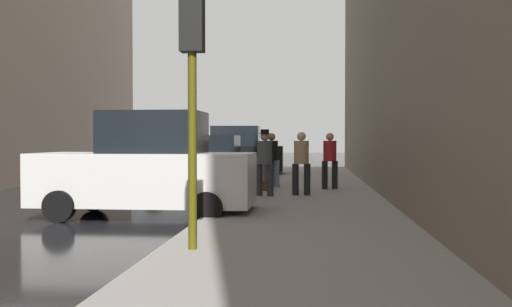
% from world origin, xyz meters
% --- Properties ---
extents(ground_plane, '(120.00, 120.00, 0.00)m').
position_xyz_m(ground_plane, '(0.00, 0.00, 0.00)').
color(ground_plane, black).
extents(sidewalk, '(4.00, 40.00, 0.15)m').
position_xyz_m(sidewalk, '(6.00, 0.00, 0.07)').
color(sidewalk, gray).
rests_on(sidewalk, ground_plane).
extents(parked_white_van, '(4.60, 2.06, 2.25)m').
position_xyz_m(parked_white_van, '(2.65, 0.07, 1.03)').
color(parked_white_van, silver).
rests_on(parked_white_van, ground_plane).
extents(parked_gray_coupe, '(4.21, 2.08, 1.79)m').
position_xyz_m(parked_gray_coupe, '(2.65, 6.58, 0.85)').
color(parked_gray_coupe, slate).
rests_on(parked_gray_coupe, ground_plane).
extents(parked_black_suv, '(4.66, 2.18, 2.25)m').
position_xyz_m(parked_black_suv, '(2.65, 13.35, 1.03)').
color(parked_black_suv, black).
rests_on(parked_black_suv, ground_plane).
extents(fire_hydrant, '(0.42, 0.22, 0.70)m').
position_xyz_m(fire_hydrant, '(4.45, 7.87, 0.50)').
color(fire_hydrant, red).
rests_on(fire_hydrant, sidewalk).
extents(traffic_light, '(0.32, 0.32, 3.60)m').
position_xyz_m(traffic_light, '(4.50, -4.10, 2.76)').
color(traffic_light, '#514C0F').
rests_on(traffic_light, sidewalk).
extents(pedestrian_with_beanie, '(0.53, 0.50, 1.78)m').
position_xyz_m(pedestrian_with_beanie, '(4.89, 3.39, 1.14)').
color(pedestrian_with_beanie, '#333338').
rests_on(pedestrian_with_beanie, sidewalk).
extents(pedestrian_in_jeans, '(0.52, 0.45, 1.71)m').
position_xyz_m(pedestrian_in_jeans, '(4.88, 6.35, 1.10)').
color(pedestrian_in_jeans, '#728CB2').
rests_on(pedestrian_in_jeans, sidewalk).
extents(pedestrian_in_tan_coat, '(0.52, 0.46, 1.71)m').
position_xyz_m(pedestrian_in_tan_coat, '(5.87, 3.68, 1.10)').
color(pedestrian_in_tan_coat, black).
rests_on(pedestrian_in_tan_coat, sidewalk).
extents(pedestrian_in_red_jacket, '(0.53, 0.49, 1.71)m').
position_xyz_m(pedestrian_in_red_jacket, '(6.70, 5.69, 1.10)').
color(pedestrian_in_red_jacket, black).
rests_on(pedestrian_in_red_jacket, sidewalk).
extents(duffel_bag, '(0.32, 0.44, 0.28)m').
position_xyz_m(duffel_bag, '(4.72, 4.99, 0.29)').
color(duffel_bag, '#472D19').
rests_on(duffel_bag, sidewalk).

